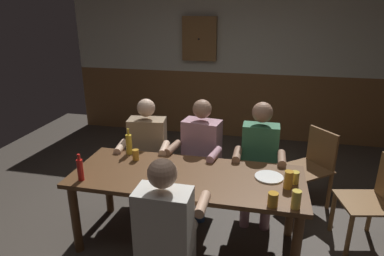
% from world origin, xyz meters
% --- Properties ---
extents(ground_plane, '(6.96, 6.96, 0.00)m').
position_xyz_m(ground_plane, '(0.00, 0.00, 0.00)').
color(ground_plane, '#423A33').
extents(back_wall_upper, '(5.37, 0.12, 1.42)m').
position_xyz_m(back_wall_upper, '(0.00, 2.96, 1.83)').
color(back_wall_upper, beige).
extents(back_wall_wainscot, '(5.37, 0.12, 1.12)m').
position_xyz_m(back_wall_wainscot, '(0.00, 2.96, 0.56)').
color(back_wall_wainscot, brown).
rests_on(back_wall_wainscot, ground_plane).
extents(dining_table, '(2.09, 0.83, 0.73)m').
position_xyz_m(dining_table, '(0.00, -0.06, 0.64)').
color(dining_table, brown).
rests_on(dining_table, ground_plane).
extents(person_0, '(0.58, 0.57, 1.22)m').
position_xyz_m(person_0, '(-0.62, 0.58, 0.67)').
color(person_0, '#997F60').
rests_on(person_0, ground_plane).
extents(person_1, '(0.58, 0.58, 1.24)m').
position_xyz_m(person_1, '(-0.01, 0.59, 0.69)').
color(person_1, '#B78493').
rests_on(person_1, ground_plane).
extents(person_2, '(0.51, 0.49, 1.25)m').
position_xyz_m(person_2, '(0.63, 0.58, 0.69)').
color(person_2, '#33724C').
rests_on(person_2, ground_plane).
extents(person_3, '(0.54, 0.53, 1.21)m').
position_xyz_m(person_3, '(0.00, -0.70, 0.67)').
color(person_3, silver).
rests_on(person_3, ground_plane).
extents(chair_empty_near_right, '(0.52, 0.52, 0.88)m').
position_xyz_m(chair_empty_near_right, '(1.69, 0.30, 0.48)').
color(chair_empty_near_right, brown).
rests_on(chair_empty_near_right, ground_plane).
extents(chair_empty_near_left, '(0.62, 0.62, 0.88)m').
position_xyz_m(chair_empty_near_left, '(1.22, 0.93, 0.48)').
color(chair_empty_near_left, brown).
rests_on(chair_empty_near_left, ground_plane).
extents(table_candle, '(0.04, 0.04, 0.08)m').
position_xyz_m(table_candle, '(-0.16, -0.02, 0.77)').
color(table_candle, '#F9E08C').
rests_on(table_candle, dining_table).
extents(plate_0, '(0.25, 0.25, 0.01)m').
position_xyz_m(plate_0, '(0.72, 0.04, 0.74)').
color(plate_0, white).
rests_on(plate_0, dining_table).
extents(bottle_0, '(0.05, 0.05, 0.25)m').
position_xyz_m(bottle_0, '(-0.88, -0.35, 0.84)').
color(bottle_0, red).
rests_on(bottle_0, dining_table).
extents(bottle_1, '(0.06, 0.06, 0.27)m').
position_xyz_m(bottle_1, '(-0.68, 0.26, 0.84)').
color(bottle_1, gold).
rests_on(bottle_1, dining_table).
extents(pint_glass_0, '(0.08, 0.08, 0.11)m').
position_xyz_m(pint_glass_0, '(0.75, -0.41, 0.79)').
color(pint_glass_0, gold).
rests_on(pint_glass_0, dining_table).
extents(pint_glass_1, '(0.07, 0.07, 0.11)m').
position_xyz_m(pint_glass_1, '(0.94, -0.01, 0.79)').
color(pint_glass_1, '#E5C64C').
rests_on(pint_glass_1, dining_table).
extents(pint_glass_2, '(0.06, 0.06, 0.11)m').
position_xyz_m(pint_glass_2, '(-0.57, 0.14, 0.79)').
color(pint_glass_2, gold).
rests_on(pint_glass_2, dining_table).
extents(pint_glass_3, '(0.07, 0.07, 0.15)m').
position_xyz_m(pint_glass_3, '(0.88, -0.11, 0.81)').
color(pint_glass_3, gold).
rests_on(pint_glass_3, dining_table).
extents(pint_glass_4, '(0.07, 0.07, 0.15)m').
position_xyz_m(pint_glass_4, '(0.92, -0.40, 0.80)').
color(pint_glass_4, '#E5C64C').
rests_on(pint_glass_4, dining_table).
extents(wall_dart_cabinet, '(0.56, 0.15, 0.70)m').
position_xyz_m(wall_dart_cabinet, '(-0.46, 2.83, 1.67)').
color(wall_dart_cabinet, brown).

